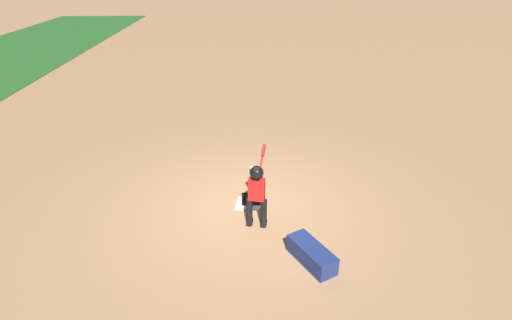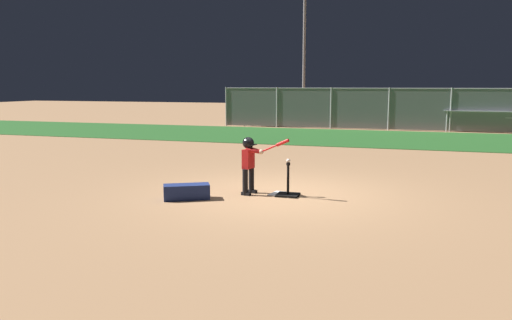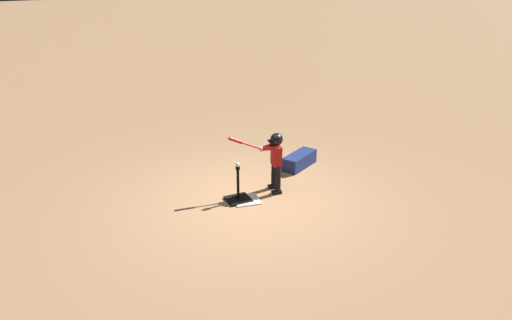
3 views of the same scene
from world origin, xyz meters
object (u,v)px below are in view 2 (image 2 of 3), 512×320
Objects in this scene: bleachers_center at (271,113)px; baseball at (288,161)px; batting_tee at (288,191)px; batter_child at (250,158)px; bleachers_left_center at (488,121)px; equipment_bag at (187,192)px.

baseball is at bearing -73.25° from bleachers_center.
batting_tee is at bearing -73.25° from bleachers_center.
batter_child is 15.20× the size of baseball.
equipment_bag is at bearing -113.78° from bleachers_left_center.
bleachers_center reaches higher than equipment_bag.
batting_tee is at bearing 5.18° from batter_child.
batter_child reaches higher than batting_tee.
equipment_bag is (-1.73, -0.83, 0.05)m from batting_tee.
batter_child is 0.29× the size of bleachers_left_center.
equipment_bag is at bearing -154.27° from baseball.
bleachers_left_center reaches higher than batting_tee.
batter_child is at bearing -174.82° from batting_tee.
baseball is 16.51m from bleachers_left_center.
batter_child is at bearing -111.76° from bleachers_left_center.
bleachers_center is 3.49× the size of equipment_bag.
batting_tee is 0.16× the size of bleachers_left_center.
baseball is at bearing -109.46° from bleachers_left_center.
equipment_bag is at bearing -154.27° from batting_tee.
batter_child reaches higher than equipment_bag.
batter_child is 0.38× the size of bleachers_center.
bleachers_left_center is at bearing -3.60° from bleachers_center.
bleachers_left_center is 17.92m from equipment_bag.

